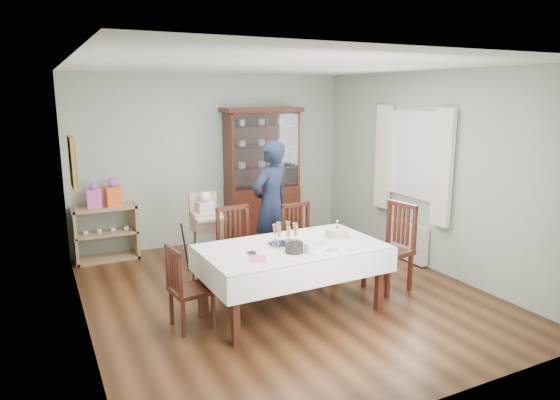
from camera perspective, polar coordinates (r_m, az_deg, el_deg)
floor at (r=6.22m, az=0.41°, el=-10.55°), size 5.00×5.00×0.00m
room_shell at (r=6.26m, az=-1.78°, el=5.74°), size 5.00×5.00×5.00m
dining_table at (r=5.61m, az=1.36°, el=-8.91°), size 2.03×1.20×0.76m
china_cabinet at (r=8.21m, az=-2.04°, el=3.15°), size 1.30×0.48×2.18m
sideboard at (r=7.71m, az=-19.26°, el=-3.60°), size 0.90×0.38×0.80m
picture_frame at (r=5.98m, az=-22.67°, el=3.99°), size 0.04×0.48×0.58m
window at (r=7.30m, az=15.11°, el=5.02°), size 0.04×1.02×1.22m
curtain_left at (r=6.83m, az=18.12°, el=3.52°), size 0.07×0.30×1.55m
curtain_right at (r=7.75m, az=11.71°, el=4.83°), size 0.07×0.30×1.55m
radiator at (r=7.51m, az=14.25°, el=-4.49°), size 0.10×0.80×0.55m
chair_far_left at (r=6.27m, az=-4.67°, el=-7.45°), size 0.47×0.47×1.02m
chair_far_right at (r=6.63m, az=2.48°, el=-6.46°), size 0.44×0.44×0.97m
chair_end_left at (r=5.36m, az=-10.22°, el=-11.56°), size 0.44×0.44×0.89m
chair_end_right at (r=6.39m, az=12.30°, el=-7.16°), size 0.55×0.55×1.07m
woman at (r=6.89m, az=-1.03°, el=-0.54°), size 0.76×0.65×1.78m
high_chair at (r=6.79m, az=-8.37°, el=-4.77°), size 0.52×0.52×1.13m
champagne_tray at (r=5.50m, az=0.65°, el=-4.44°), size 0.39×0.39×0.24m
birthday_cake at (r=5.82m, az=6.53°, el=-3.75°), size 0.30×0.30×0.21m
plate_stack_dark at (r=5.26m, az=1.62°, el=-5.52°), size 0.20×0.20×0.09m
plate_stack_white at (r=5.29m, az=4.04°, el=-5.40°), size 0.28×0.28×0.10m
napkin_stack at (r=5.06m, az=-2.53°, el=-6.66°), size 0.21×0.21×0.02m
cutlery at (r=5.21m, az=-3.60°, el=-6.15°), size 0.14×0.18×0.01m
cake_knife at (r=5.34m, az=5.54°, el=-5.74°), size 0.27×0.03×0.01m
gift_bag_pink at (r=7.55m, az=-20.52°, el=0.37°), size 0.20×0.13×0.37m
gift_bag_orange at (r=7.58m, az=-18.52°, el=0.69°), size 0.24×0.19×0.41m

